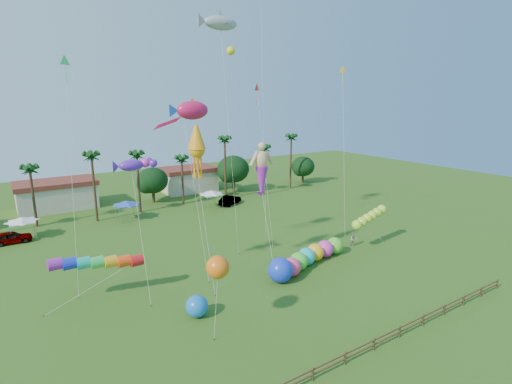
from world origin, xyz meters
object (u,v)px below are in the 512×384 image
spectator_b (353,239)px  caterpillar_inflatable (305,259)px  car_b (230,200)px  blue_ball (197,306)px  car_a (11,237)px

spectator_b → caterpillar_inflatable: (-9.41, -1.69, 0.16)m
car_b → caterpillar_inflatable: size_ratio=0.39×
car_b → spectator_b: spectator_b is taller
spectator_b → blue_ball: bearing=-149.0°
spectator_b → caterpillar_inflatable: caterpillar_inflatable is taller
car_a → car_b: (33.16, 1.23, 0.02)m
car_a → caterpillar_inflatable: bearing=-132.9°
blue_ball → car_b: bearing=55.9°
blue_ball → caterpillar_inflatable: bearing=10.6°
spectator_b → blue_ball: blue_ball is taller
car_b → blue_ball: bearing=116.8°
car_b → spectator_b: 26.39m
caterpillar_inflatable → blue_ball: caterpillar_inflatable is taller
car_b → spectator_b: size_ratio=2.70×
car_a → spectator_b: spectator_b is taller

